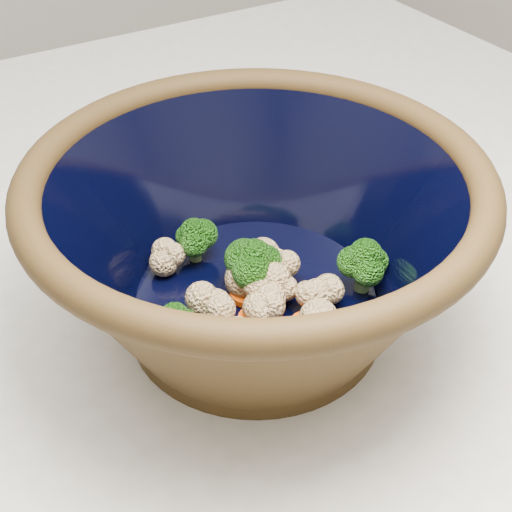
# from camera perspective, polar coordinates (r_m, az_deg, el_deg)

# --- Properties ---
(counter) EXTENTS (1.20, 1.20, 0.90)m
(counter) POSITION_cam_1_polar(r_m,az_deg,el_deg) (1.06, -0.17, -18.76)
(counter) COLOR beige
(counter) RESTS_ON ground
(mixing_bowl) EXTENTS (0.39, 0.39, 0.16)m
(mixing_bowl) POSITION_cam_1_polar(r_m,az_deg,el_deg) (0.58, 0.00, 1.21)
(mixing_bowl) COLOR black
(mixing_bowl) RESTS_ON counter
(vegetable_pile) EXTENTS (0.21, 0.18, 0.06)m
(vegetable_pile) POSITION_cam_1_polar(r_m,az_deg,el_deg) (0.59, 0.80, -2.10)
(vegetable_pile) COLOR #608442
(vegetable_pile) RESTS_ON mixing_bowl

